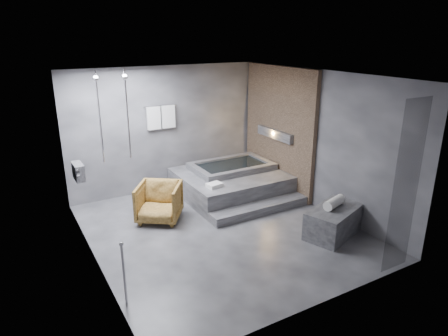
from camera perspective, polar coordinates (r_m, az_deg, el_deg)
room at (r=7.24m, az=1.40°, el=4.92°), size 5.00×5.04×2.82m
tub_deck at (r=8.99m, az=0.91°, el=-2.17°), size 2.20×2.00×0.50m
tub_step at (r=8.14m, az=5.17°, el=-5.79°), size 2.20×0.36×0.18m
concrete_bench at (r=7.48m, az=15.40°, el=-7.36°), size 1.28×0.96×0.51m
driftwood_chair at (r=7.81m, az=-9.25°, el=-4.83°), size 1.11×1.12×0.74m
rolled_towel at (r=7.38m, az=15.47°, el=-4.79°), size 0.53×0.32×0.18m
deck_towel at (r=8.07m, az=-1.37°, el=-2.46°), size 0.33×0.27×0.08m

